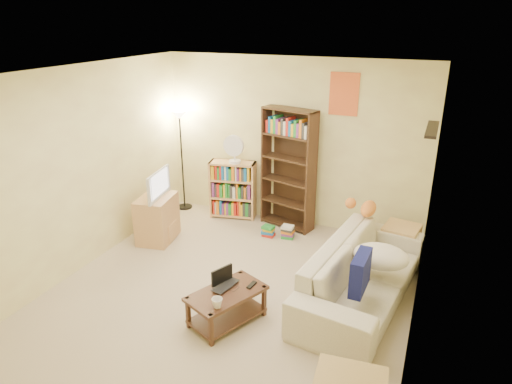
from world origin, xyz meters
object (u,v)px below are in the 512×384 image
tall_bookshelf (288,166)px  tv_stand (157,218)px  mug (217,303)px  side_table (400,243)px  desk_fan (234,148)px  coffee_table (227,303)px  television (154,184)px  floor_lamp (180,132)px  laptop (229,287)px  short_bookshelf (233,190)px  tabby_cat (365,208)px  sofa (363,273)px

tall_bookshelf → tv_stand: bearing=-128.5°
mug → side_table: size_ratio=0.24×
mug → desk_fan: 3.00m
coffee_table → side_table: (1.52, 2.04, 0.02)m
coffee_table → desk_fan: desk_fan is taller
television → floor_lamp: 1.27m
television → desk_fan: desk_fan is taller
television → laptop: bearing=-135.2°
mug → side_table: (1.48, 2.31, -0.17)m
side_table → laptop: bearing=-127.7°
laptop → side_table: side_table is taller
tall_bookshelf → desk_fan: 0.88m
mug → short_bookshelf: short_bookshelf is taller
laptop → tall_bookshelf: tall_bookshelf is taller
laptop → floor_lamp: 3.26m
laptop → tv_stand: 2.15m
tabby_cat → coffee_table: size_ratio=0.57×
tv_stand → short_bookshelf: short_bookshelf is taller
desk_fan → television: bearing=-122.2°
laptop → tv_stand: tv_stand is taller
tv_stand → coffee_table: bearing=-46.6°
sofa → mug: sofa is taller
short_bookshelf → tv_stand: bearing=-130.6°
tv_stand → short_bookshelf: bearing=51.2°
sofa → laptop: sofa is taller
laptop → tall_bookshelf: (-0.19, 2.40, 0.58)m
short_bookshelf → mug: bearing=-78.9°
desk_fan → floor_lamp: (-0.95, 0.04, 0.16)m
mug → sofa: bearing=45.9°
tabby_cat → tv_stand: size_ratio=0.80×
side_table → short_bookshelf: bearing=170.5°
desk_fan → tabby_cat: bearing=-15.2°
sofa → tabby_cat: bearing=18.6°
coffee_table → television: size_ratio=1.36×
sofa → coffee_table: (-1.23, -0.96, -0.11)m
sofa → tabby_cat: 1.00m
desk_fan → floor_lamp: floor_lamp is taller
tv_stand → laptop: bearing=-45.2°
mug → tv_stand: size_ratio=0.18×
tabby_cat → side_table: (0.46, 0.18, -0.50)m
short_bookshelf → desk_fan: desk_fan is taller
mug → television: bearing=138.1°
desk_fan → side_table: bearing=-8.7°
mug → side_table: side_table is taller
laptop → desk_fan: desk_fan is taller
sofa → short_bookshelf: short_bookshelf is taller
tabby_cat → laptop: size_ratio=1.40×
tv_stand → floor_lamp: 1.53m
tv_stand → short_bookshelf: 1.33m
tv_stand → desk_fan: desk_fan is taller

